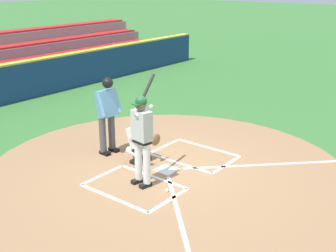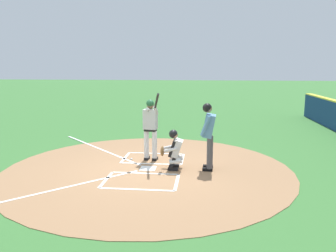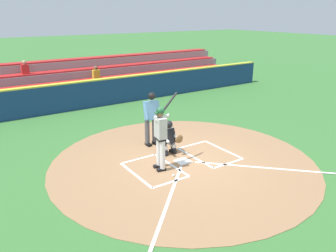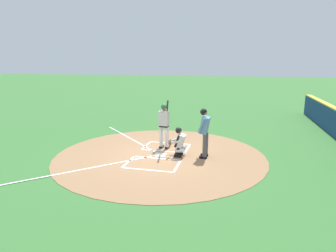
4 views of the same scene
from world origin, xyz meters
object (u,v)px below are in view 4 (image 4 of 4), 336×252
at_px(batter, 164,123).
at_px(baseball, 150,147).
at_px(plate_umpire, 205,130).
at_px(catcher, 179,141).

height_order(batter, baseball, batter).
bearing_deg(plate_umpire, baseball, 73.12).
xyz_separation_m(catcher, plate_umpire, (0.07, -0.95, 0.49)).
height_order(plate_umpire, baseball, plate_umpire).
distance_m(batter, plate_umpire, 1.88).
bearing_deg(catcher, baseball, 60.56).
bearing_deg(batter, baseball, 93.02).
xyz_separation_m(catcher, baseball, (0.78, 1.37, -0.55)).
xyz_separation_m(batter, plate_umpire, (-0.74, -1.73, -0.02)).
xyz_separation_m(batter, catcher, (-0.81, -0.78, -0.51)).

